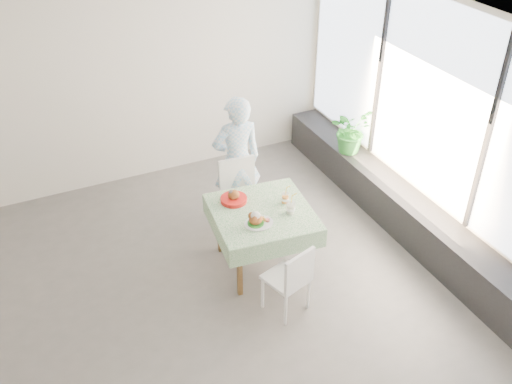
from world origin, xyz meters
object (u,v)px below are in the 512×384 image
cafe_table (262,232)px  juice_cup_orange (285,198)px  diner (237,161)px  chair_far (242,211)px  chair_near (287,290)px  potted_plant (351,130)px  main_dish (257,221)px

cafe_table → juice_cup_orange: juice_cup_orange is taller
cafe_table → diner: 1.03m
chair_far → juice_cup_orange: size_ratio=3.89×
chair_near → potted_plant: (1.87, 1.80, 0.55)m
main_dish → chair_near: bearing=-81.9°
cafe_table → juice_cup_orange: (0.29, 0.03, 0.34)m
chair_near → main_dish: bearing=98.1°
chair_far → chair_near: (-0.13, -1.39, -0.03)m
cafe_table → chair_near: size_ratio=1.41×
juice_cup_orange → cafe_table: bearing=-173.5°
chair_near → diner: diner is taller
chair_near → diner: bearing=83.4°
cafe_table → diner: bearing=82.7°
cafe_table → chair_far: chair_far is taller
main_dish → potted_plant: size_ratio=0.51×
cafe_table → main_dish: 0.42m
juice_cup_orange → potted_plant: size_ratio=0.39×
diner → juice_cup_orange: bearing=104.7°
juice_cup_orange → diner: bearing=100.6°
cafe_table → chair_near: bearing=-95.8°
chair_far → chair_near: chair_far is taller
diner → main_dish: 1.18m
cafe_table → chair_near: chair_near is taller
main_dish → potted_plant: bearing=32.8°
chair_far → juice_cup_orange: (0.24, -0.63, 0.51)m
cafe_table → diner: size_ratio=0.70×
chair_near → juice_cup_orange: size_ratio=3.42×
main_dish → potted_plant: (1.95, 1.26, 0.01)m
potted_plant → chair_far: bearing=-167.0°
main_dish → cafe_table: bearing=52.2°
cafe_table → chair_far: 0.68m
diner → chair_near: bearing=87.5°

